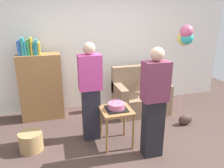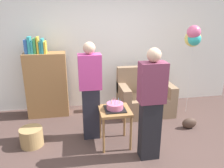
% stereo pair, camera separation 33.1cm
% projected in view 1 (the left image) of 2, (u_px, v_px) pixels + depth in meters
% --- Properties ---
extents(ground_plane, '(8.00, 8.00, 0.00)m').
position_uv_depth(ground_plane, '(131.00, 155.00, 3.37)').
color(ground_plane, '#4C3833').
extents(wall_back, '(6.00, 0.10, 2.70)m').
position_uv_depth(wall_back, '(100.00, 46.00, 4.81)').
color(wall_back, silver).
rests_on(wall_back, ground_plane).
extents(couch, '(1.10, 0.70, 0.96)m').
position_uv_depth(couch, '(140.00, 96.00, 4.73)').
color(couch, '#8C7054').
rests_on(couch, ground_plane).
extents(bookshelf, '(0.80, 0.36, 1.61)m').
position_uv_depth(bookshelf, '(41.00, 85.00, 4.33)').
color(bookshelf, olive).
rests_on(bookshelf, ground_plane).
extents(side_table, '(0.48, 0.48, 0.61)m').
position_uv_depth(side_table, '(116.00, 115.00, 3.49)').
color(side_table, olive).
rests_on(side_table, ground_plane).
extents(birthday_cake, '(0.32, 0.32, 0.17)m').
position_uv_depth(birthday_cake, '(116.00, 106.00, 3.44)').
color(birthday_cake, black).
rests_on(birthday_cake, side_table).
extents(person_blowing_candles, '(0.36, 0.22, 1.63)m').
position_uv_depth(person_blowing_candles, '(91.00, 92.00, 3.57)').
color(person_blowing_candles, '#23232D').
rests_on(person_blowing_candles, ground_plane).
extents(person_holding_cake, '(0.36, 0.22, 1.63)m').
position_uv_depth(person_holding_cake, '(154.00, 104.00, 3.13)').
color(person_holding_cake, black).
rests_on(person_holding_cake, ground_plane).
extents(wicker_basket, '(0.36, 0.36, 0.30)m').
position_uv_depth(wicker_basket, '(31.00, 141.00, 3.44)').
color(wicker_basket, '#A88451').
rests_on(wicker_basket, ground_plane).
extents(handbag, '(0.28, 0.14, 0.20)m').
position_uv_depth(handbag, '(185.00, 120.00, 4.23)').
color(handbag, '#473328').
rests_on(handbag, ground_plane).
extents(balloon_bunch, '(0.38, 0.45, 1.82)m').
position_uv_depth(balloon_bunch, '(186.00, 36.00, 4.43)').
color(balloon_bunch, silver).
rests_on(balloon_bunch, ground_plane).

